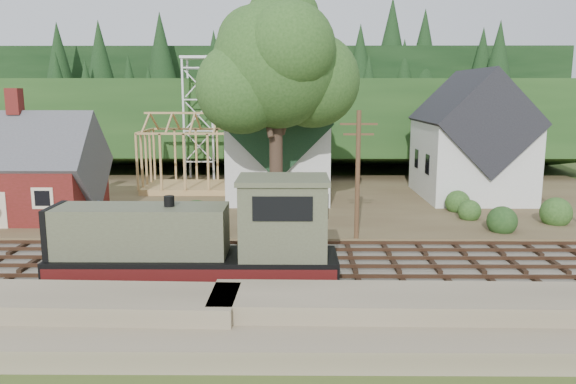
{
  "coord_description": "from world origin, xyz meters",
  "views": [
    {
      "loc": [
        3.1,
        -27.85,
        9.1
      ],
      "look_at": [
        2.84,
        6.0,
        3.0
      ],
      "focal_mm": 35.0,
      "sensor_mm": 36.0,
      "label": 1
    }
  ],
  "objects_px": {
    "locomotive": "(205,243)",
    "car_red": "(487,195)",
    "car_green": "(6,202)",
    "car_blue": "(87,210)"
  },
  "relations": [
    {
      "from": "locomotive",
      "to": "car_red",
      "type": "xyz_separation_m",
      "value": [
        19.57,
        19.28,
        -1.3
      ]
    },
    {
      "from": "car_blue",
      "to": "car_red",
      "type": "height_order",
      "value": "car_blue"
    },
    {
      "from": "car_green",
      "to": "locomotive",
      "type": "bearing_deg",
      "value": -115.2
    },
    {
      "from": "car_green",
      "to": "car_red",
      "type": "height_order",
      "value": "car_red"
    },
    {
      "from": "locomotive",
      "to": "car_green",
      "type": "distance_m",
      "value": 23.59
    },
    {
      "from": "car_blue",
      "to": "car_green",
      "type": "relative_size",
      "value": 1.0
    },
    {
      "from": "car_green",
      "to": "car_blue",
      "type": "bearing_deg",
      "value": -94.78
    },
    {
      "from": "locomotive",
      "to": "car_red",
      "type": "height_order",
      "value": "locomotive"
    },
    {
      "from": "car_red",
      "to": "car_green",
      "type": "bearing_deg",
      "value": 98.91
    },
    {
      "from": "car_blue",
      "to": "car_green",
      "type": "xyz_separation_m",
      "value": [
        -7.1,
        2.9,
        -0.02
      ]
    }
  ]
}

